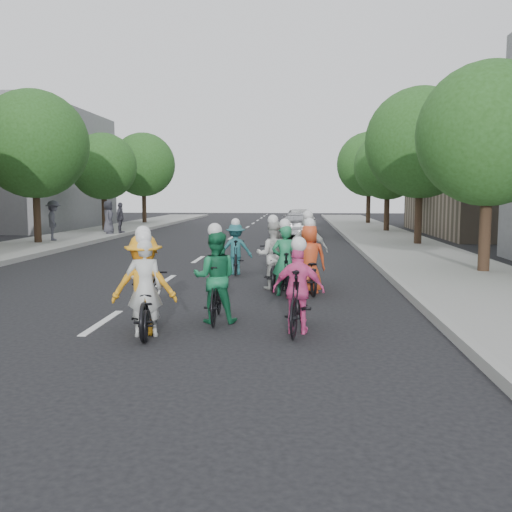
# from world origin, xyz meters

# --- Properties ---
(ground) EXTENTS (120.00, 120.00, 0.00)m
(ground) POSITION_xyz_m (0.00, 0.00, 0.00)
(ground) COLOR black
(ground) RESTS_ON ground
(curb_left) EXTENTS (0.18, 80.00, 0.18)m
(curb_left) POSITION_xyz_m (-6.05, 10.00, 0.09)
(curb_left) COLOR #999993
(curb_left) RESTS_ON ground
(sidewalk_right) EXTENTS (4.00, 80.00, 0.15)m
(sidewalk_right) POSITION_xyz_m (8.00, 10.00, 0.07)
(sidewalk_right) COLOR gray
(sidewalk_right) RESTS_ON ground
(curb_right) EXTENTS (0.18, 80.00, 0.18)m
(curb_right) POSITION_xyz_m (6.05, 10.00, 0.09)
(curb_right) COLOR #999993
(curb_right) RESTS_ON ground
(bldg_sw) EXTENTS (10.00, 14.00, 8.00)m
(bldg_sw) POSITION_xyz_m (-16.00, 28.00, 4.00)
(bldg_sw) COLOR slate
(bldg_sw) RESTS_ON ground
(tree_l_3) EXTENTS (4.80, 4.80, 6.93)m
(tree_l_3) POSITION_xyz_m (-8.20, 15.00, 4.52)
(tree_l_3) COLOR black
(tree_l_3) RESTS_ON ground
(tree_l_4) EXTENTS (4.00, 4.00, 5.97)m
(tree_l_4) POSITION_xyz_m (-8.20, 24.00, 3.96)
(tree_l_4) COLOR black
(tree_l_4) RESTS_ON ground
(tree_l_5) EXTENTS (4.80, 4.80, 6.93)m
(tree_l_5) POSITION_xyz_m (-8.20, 33.00, 4.52)
(tree_l_5) COLOR black
(tree_l_5) RESTS_ON ground
(tree_r_0) EXTENTS (4.00, 4.00, 5.97)m
(tree_r_0) POSITION_xyz_m (8.80, 6.60, 3.96)
(tree_r_0) COLOR black
(tree_r_0) RESTS_ON ground
(tree_r_1) EXTENTS (4.80, 4.80, 6.93)m
(tree_r_1) POSITION_xyz_m (8.80, 15.60, 4.52)
(tree_r_1) COLOR black
(tree_r_1) RESTS_ON ground
(tree_r_2) EXTENTS (4.00, 4.00, 5.97)m
(tree_r_2) POSITION_xyz_m (8.80, 24.60, 3.96)
(tree_r_2) COLOR black
(tree_r_2) RESTS_ON ground
(tree_r_3) EXTENTS (4.80, 4.80, 6.93)m
(tree_r_3) POSITION_xyz_m (8.80, 33.60, 4.52)
(tree_r_3) COLOR black
(tree_r_3) RESTS_ON ground
(cyclist_0) EXTENTS (0.84, 1.61, 1.75)m
(cyclist_0) POSITION_xyz_m (1.04, -0.83, 0.56)
(cyclist_0) COLOR black
(cyclist_0) RESTS_ON ground
(cyclist_1) EXTENTS (0.83, 1.78, 1.81)m
(cyclist_1) POSITION_xyz_m (2.04, 0.25, 0.68)
(cyclist_1) COLOR black
(cyclist_1) RESTS_ON ground
(cyclist_2) EXTENTS (1.16, 1.94, 1.81)m
(cyclist_2) POSITION_xyz_m (1.00, -0.72, 0.66)
(cyclist_2) COLOR black
(cyclist_2) RESTS_ON ground
(cyclist_3) EXTENTS (0.90, 1.88, 1.63)m
(cyclist_3) POSITION_xyz_m (3.54, -0.46, 0.62)
(cyclist_3) COLOR black
(cyclist_3) RESTS_ON ground
(cyclist_4) EXTENTS (0.92, 1.99, 1.77)m
(cyclist_4) POSITION_xyz_m (3.80, 3.52, 0.62)
(cyclist_4) COLOR black
(cyclist_4) RESTS_ON ground
(cyclist_5) EXTENTS (0.71, 1.73, 1.77)m
(cyclist_5) POSITION_xyz_m (3.23, 3.10, 0.62)
(cyclist_5) COLOR black
(cyclist_5) RESTS_ON ground
(cyclist_6) EXTENTS (0.83, 1.97, 1.82)m
(cyclist_6) POSITION_xyz_m (2.92, 3.99, 0.65)
(cyclist_6) COLOR black
(cyclist_6) RESTS_ON ground
(cyclist_7) EXTENTS (1.00, 1.71, 1.63)m
(cyclist_7) POSITION_xyz_m (1.73, 6.46, 0.63)
(cyclist_7) COLOR black
(cyclist_7) RESTS_ON ground
(cyclist_8) EXTENTS (1.04, 1.58, 1.91)m
(cyclist_8) POSITION_xyz_m (3.78, 4.72, 0.67)
(cyclist_8) COLOR black
(cyclist_8) RESTS_ON ground
(follow_car_lead) EXTENTS (1.95, 4.59, 1.32)m
(follow_car_lead) POSITION_xyz_m (3.56, 21.26, 0.66)
(follow_car_lead) COLOR silver
(follow_car_lead) RESTS_ON ground
(follow_car_trail) EXTENTS (2.27, 4.56, 1.49)m
(follow_car_trail) POSITION_xyz_m (3.58, 26.01, 0.75)
(follow_car_trail) COLOR silver
(follow_car_trail) RESTS_ON ground
(spectator_0) EXTENTS (1.08, 1.38, 1.88)m
(spectator_0) POSITION_xyz_m (-7.89, 16.02, 1.09)
(spectator_0) COLOR #4D4D59
(spectator_0) RESTS_ON sidewalk_left
(spectator_1) EXTENTS (0.42, 1.00, 1.71)m
(spectator_1) POSITION_xyz_m (-6.30, 21.06, 1.00)
(spectator_1) COLOR #474551
(spectator_1) RESTS_ON sidewalk_left
(spectator_2) EXTENTS (0.70, 0.96, 1.81)m
(spectator_2) POSITION_xyz_m (-6.82, 20.61, 1.05)
(spectator_2) COLOR #464550
(spectator_2) RESTS_ON sidewalk_left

